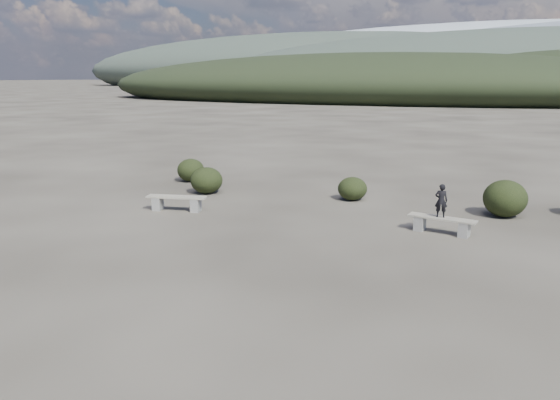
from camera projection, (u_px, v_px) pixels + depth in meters
The scene contains 9 objects.
ground at pixel (211, 279), 12.12m from camera, with size 1200.00×1200.00×0.00m, color #2D2923.
bench_left at pixel (177, 202), 18.26m from camera, with size 2.05×0.94×0.50m.
bench_right at pixel (442, 224), 15.61m from camera, with size 1.95×0.63×0.48m.
seated_person at pixel (441, 201), 15.49m from camera, with size 0.35×0.23×0.97m, color black.
shrub_a at pixel (207, 180), 20.98m from camera, with size 1.24×1.24×1.01m, color black.
shrub_c at pixel (352, 189), 19.82m from camera, with size 1.06×1.06×0.85m, color black.
shrub_d at pixel (505, 198), 17.44m from camera, with size 1.36×1.36×1.19m, color black.
shrub_f at pixel (191, 170), 23.36m from camera, with size 1.16×1.16×0.98m, color black.
mountain_ridges at pixel (520, 65), 311.41m from camera, with size 500.00×400.00×56.00m.
Camera 1 is at (6.30, -9.66, 4.41)m, focal length 35.00 mm.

